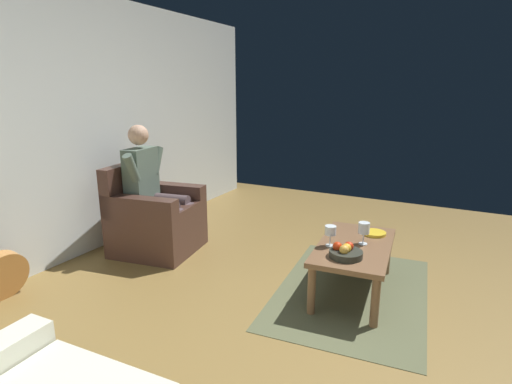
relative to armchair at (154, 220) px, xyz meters
name	(u,v)px	position (x,y,z in m)	size (l,w,h in m)	color
ground_plane	(367,321)	(0.34, 2.23, -0.32)	(6.73, 6.73, 0.00)	brown
wall_back	(75,128)	(0.34, -0.60, 0.93)	(6.01, 0.06, 2.51)	silver
rug	(352,291)	(-0.04, 2.02, -0.32)	(1.70, 1.15, 0.01)	#51553A
armchair	(154,220)	(0.00, 0.00, 0.00)	(0.85, 0.87, 0.89)	#432A22
person_seated	(153,186)	(0.00, 0.01, 0.35)	(0.64, 0.65, 1.28)	#526356
coffee_table	(354,251)	(-0.04, 2.02, 0.03)	(1.05, 0.63, 0.42)	brown
guitar	(1,272)	(1.33, -0.40, -0.10)	(0.39, 0.24, 0.98)	#BA7A3C
wine_glass_near	(330,231)	(0.08, 1.86, 0.21)	(0.09, 0.09, 0.17)	silver
wine_glass_far	(364,229)	(-0.08, 2.08, 0.22)	(0.09, 0.09, 0.18)	silver
fruit_bowl	(345,252)	(0.24, 2.02, 0.13)	(0.24, 0.24, 0.11)	#282A22
decorative_dish	(374,233)	(-0.34, 2.12, 0.10)	(0.19, 0.19, 0.02)	gold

